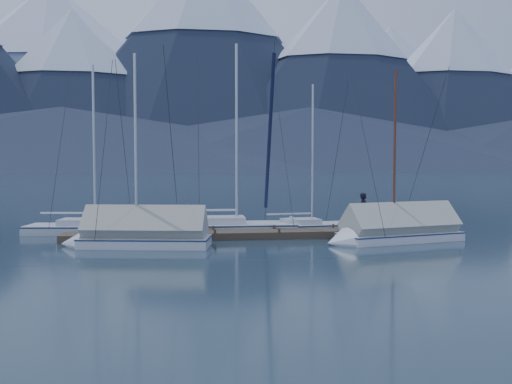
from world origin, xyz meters
TOP-DOWN VIEW (x-y plane):
  - ground at (0.00, 0.00)m, footprint 1000.00×1000.00m
  - mountain_range at (4.12, 370.45)m, footprint 877.00×584.00m
  - dock at (0.00, 2.00)m, footprint 18.00×1.50m
  - mooring_posts at (-0.50, 2.00)m, footprint 15.12×1.52m
  - sailboat_open_left at (-7.39, 4.58)m, footprint 7.25×3.16m
  - sailboat_open_mid at (-0.18, 3.94)m, footprint 7.99×3.42m
  - sailboat_open_right at (3.70, 4.20)m, footprint 6.55×2.86m
  - sailboat_covered_near at (5.92, -0.06)m, footprint 6.93×3.52m
  - sailboat_covered_far at (-5.54, -0.04)m, footprint 6.65×3.09m
  - person at (5.33, 1.97)m, footprint 0.54×0.72m

SIDE VIEW (x-z plane):
  - ground at x=0.00m, z-range 0.00..0.00m
  - dock at x=0.00m, z-range -0.16..0.38m
  - sailboat_open_right at x=3.70m, z-range -4.07..4.36m
  - sailboat_open_left at x=-7.39m, z-range -4.50..4.83m
  - sailboat_open_mid at x=-0.18m, z-range -5.08..5.45m
  - mooring_posts at x=-0.50m, z-range 0.17..0.52m
  - sailboat_covered_near at x=5.92m, z-range -3.89..4.75m
  - sailboat_covered_far at x=-5.54m, z-range -4.06..4.94m
  - person at x=5.33m, z-range 0.34..2.12m
  - mountain_range at x=4.12m, z-range -16.60..133.90m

